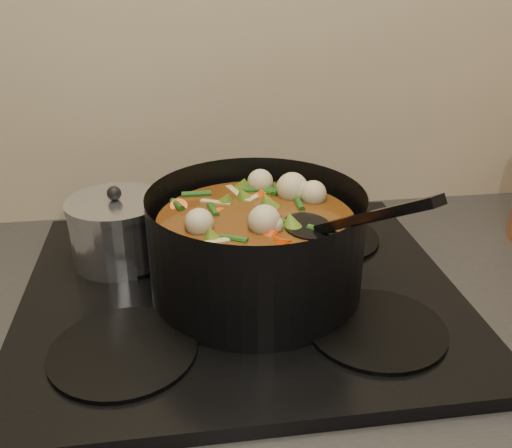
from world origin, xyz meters
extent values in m
cube|color=black|center=(0.00, 1.93, 0.89)|extent=(2.64, 0.64, 0.05)
cube|color=black|center=(0.00, 1.93, 0.92)|extent=(0.62, 0.54, 0.02)
cylinder|color=black|center=(-0.16, 1.80, 0.93)|extent=(0.18, 0.18, 0.01)
cylinder|color=black|center=(0.16, 1.80, 0.93)|extent=(0.18, 0.18, 0.01)
cylinder|color=black|center=(-0.16, 2.06, 0.93)|extent=(0.18, 0.18, 0.01)
cylinder|color=black|center=(0.16, 2.06, 0.93)|extent=(0.18, 0.18, 0.01)
cylinder|color=black|center=(0.02, 1.92, 1.00)|extent=(0.37, 0.37, 0.15)
cylinder|color=black|center=(0.02, 1.92, 0.93)|extent=(0.29, 0.29, 0.01)
cylinder|color=#5F2B10|center=(0.02, 1.92, 0.99)|extent=(0.27, 0.27, 0.10)
cylinder|color=#EC390B|center=(0.06, 1.92, 1.04)|extent=(0.03, 0.03, 0.03)
cylinder|color=#EC390B|center=(0.06, 1.98, 1.04)|extent=(0.04, 0.04, 0.03)
cylinder|color=#EC390B|center=(-0.02, 2.01, 1.04)|extent=(0.04, 0.04, 0.03)
cylinder|color=#EC390B|center=(-0.03, 1.93, 1.04)|extent=(0.03, 0.04, 0.03)
cylinder|color=#EC390B|center=(-0.04, 1.86, 1.04)|extent=(0.04, 0.04, 0.03)
cylinder|color=#EC390B|center=(0.03, 1.88, 1.04)|extent=(0.04, 0.04, 0.03)
cylinder|color=#EC390B|center=(0.09, 1.90, 1.04)|extent=(0.04, 0.04, 0.03)
cylinder|color=#EC390B|center=(0.10, 1.99, 1.04)|extent=(0.04, 0.03, 0.03)
cylinder|color=#EC390B|center=(0.01, 1.98, 1.04)|extent=(0.04, 0.04, 0.03)
cylinder|color=#EC390B|center=(-0.06, 1.96, 1.04)|extent=(0.04, 0.04, 0.03)
sphere|color=#C7B18C|center=(0.08, 1.92, 1.05)|extent=(0.04, 0.04, 0.04)
sphere|color=#C7B18C|center=(0.03, 1.98, 1.05)|extent=(0.04, 0.04, 0.04)
sphere|color=#C7B18C|center=(-0.04, 1.94, 1.05)|extent=(0.04, 0.04, 0.04)
sphere|color=#C7B18C|center=(-0.01, 1.87, 1.05)|extent=(0.04, 0.04, 0.04)
sphere|color=#C7B18C|center=(0.07, 1.89, 1.05)|extent=(0.04, 0.04, 0.04)
sphere|color=#C7B18C|center=(0.06, 1.97, 1.05)|extent=(0.04, 0.04, 0.04)
cone|color=#5B7C1F|center=(-0.02, 1.84, 1.05)|extent=(0.04, 0.04, 0.04)
cone|color=#5B7C1F|center=(0.09, 1.87, 1.05)|extent=(0.04, 0.04, 0.04)
cone|color=#5B7C1F|center=(0.08, 1.98, 1.05)|extent=(0.04, 0.04, 0.04)
cone|color=#5B7C1F|center=(-0.03, 1.99, 1.05)|extent=(0.04, 0.04, 0.04)
cone|color=#5B7C1F|center=(-0.05, 1.88, 1.05)|extent=(0.04, 0.04, 0.04)
cone|color=#5B7C1F|center=(0.05, 1.84, 1.05)|extent=(0.04, 0.04, 0.04)
cylinder|color=#1C4D16|center=(0.05, 1.95, 1.05)|extent=(0.01, 0.04, 0.01)
cylinder|color=#1C4D16|center=(0.03, 2.02, 1.05)|extent=(0.04, 0.03, 0.01)
cylinder|color=#1C4D16|center=(-0.03, 1.98, 1.05)|extent=(0.04, 0.02, 0.01)
cylinder|color=#1C4D16|center=(-0.04, 1.93, 1.05)|extent=(0.03, 0.04, 0.01)
cylinder|color=#1C4D16|center=(-0.01, 1.89, 1.05)|extent=(0.03, 0.04, 0.01)
cylinder|color=#1C4D16|center=(0.01, 1.82, 1.05)|extent=(0.04, 0.02, 0.01)
cylinder|color=#1C4D16|center=(0.07, 1.85, 1.05)|extent=(0.04, 0.03, 0.01)
cylinder|color=#1C4D16|center=(0.08, 1.91, 1.05)|extent=(0.01, 0.04, 0.01)
cylinder|color=#1C4D16|center=(0.06, 1.95, 1.05)|extent=(0.04, 0.03, 0.01)
cylinder|color=#1C4D16|center=(0.04, 2.02, 1.05)|extent=(0.04, 0.02, 0.01)
cylinder|color=#1C4D16|center=(-0.02, 1.99, 1.05)|extent=(0.03, 0.04, 0.01)
cylinder|color=#1C4D16|center=(-0.04, 1.94, 1.05)|extent=(0.03, 0.04, 0.01)
cylinder|color=#1C4D16|center=(-0.02, 1.90, 1.05)|extent=(0.04, 0.02, 0.01)
cylinder|color=#1C4D16|center=(-0.01, 1.82, 1.05)|extent=(0.04, 0.03, 0.01)
cylinder|color=#1C4D16|center=(0.06, 1.85, 1.05)|extent=(0.01, 0.04, 0.01)
cylinder|color=#1C4D16|center=(0.08, 1.90, 1.05)|extent=(0.04, 0.03, 0.01)
cube|color=tan|center=(-0.05, 1.91, 1.05)|extent=(0.04, 0.01, 0.00)
cube|color=tan|center=(0.03, 1.85, 1.05)|extent=(0.02, 0.04, 0.00)
cube|color=tan|center=(0.09, 1.94, 1.05)|extent=(0.04, 0.03, 0.00)
cube|color=tan|center=(0.00, 1.99, 1.05)|extent=(0.04, 0.04, 0.00)
cube|color=tan|center=(-0.05, 1.90, 1.05)|extent=(0.03, 0.04, 0.00)
ellipsoid|color=black|center=(0.08, 1.88, 1.04)|extent=(0.07, 0.09, 0.01)
cube|color=black|center=(0.14, 1.80, 1.10)|extent=(0.10, 0.17, 0.11)
cylinder|color=silver|center=(-0.18, 2.04, 0.98)|extent=(0.15, 0.15, 0.09)
cylinder|color=silver|center=(-0.18, 2.04, 1.03)|extent=(0.15, 0.15, 0.01)
sphere|color=black|center=(-0.18, 2.04, 1.04)|extent=(0.02, 0.02, 0.02)
camera|label=1|loc=(-0.08, 1.23, 1.37)|focal=40.00mm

